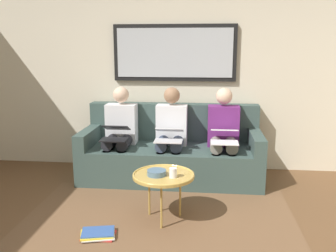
% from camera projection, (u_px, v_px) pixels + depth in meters
% --- Properties ---
extents(wall_rear, '(6.00, 0.12, 2.60)m').
position_uv_depth(wall_rear, '(175.00, 72.00, 4.92)').
color(wall_rear, beige).
rests_on(wall_rear, ground_plane).
extents(area_rug, '(2.60, 1.80, 0.01)m').
position_uv_depth(area_rug, '(159.00, 222.00, 3.49)').
color(area_rug, brown).
rests_on(area_rug, ground_plane).
extents(couch, '(2.20, 0.90, 0.90)m').
position_uv_depth(couch, '(171.00, 153.00, 4.66)').
color(couch, '#384C47').
rests_on(couch, ground_plane).
extents(framed_mirror, '(1.60, 0.05, 0.73)m').
position_uv_depth(framed_mirror, '(174.00, 53.00, 4.77)').
color(framed_mirror, black).
extents(coffee_table, '(0.58, 0.58, 0.47)m').
position_uv_depth(coffee_table, '(164.00, 176.00, 3.44)').
color(coffee_table, tan).
rests_on(coffee_table, ground_plane).
extents(cup, '(0.07, 0.07, 0.09)m').
position_uv_depth(cup, '(173.00, 173.00, 3.35)').
color(cup, silver).
rests_on(cup, coffee_table).
extents(bowl, '(0.18, 0.18, 0.05)m').
position_uv_depth(bowl, '(157.00, 173.00, 3.41)').
color(bowl, slate).
rests_on(bowl, coffee_table).
extents(person_left, '(0.38, 0.58, 1.14)m').
position_uv_depth(person_left, '(223.00, 133.00, 4.46)').
color(person_left, '#66236B').
rests_on(person_left, couch).
extents(laptop_white, '(0.31, 0.36, 0.15)m').
position_uv_depth(laptop_white, '(224.00, 135.00, 4.22)').
color(laptop_white, white).
extents(person_middle, '(0.38, 0.58, 1.14)m').
position_uv_depth(person_middle, '(171.00, 131.00, 4.53)').
color(person_middle, silver).
rests_on(person_middle, couch).
extents(laptop_silver, '(0.32, 0.34, 0.15)m').
position_uv_depth(laptop_silver, '(169.00, 135.00, 4.29)').
color(laptop_silver, silver).
extents(person_right, '(0.38, 0.58, 1.14)m').
position_uv_depth(person_right, '(120.00, 130.00, 4.59)').
color(person_right, silver).
rests_on(person_right, couch).
extents(laptop_black, '(0.30, 0.37, 0.16)m').
position_uv_depth(laptop_black, '(115.00, 133.00, 4.36)').
color(laptop_black, black).
extents(magazine_stack, '(0.34, 0.28, 0.04)m').
position_uv_depth(magazine_stack, '(98.00, 234.00, 3.21)').
color(magazine_stack, red).
rests_on(magazine_stack, ground_plane).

